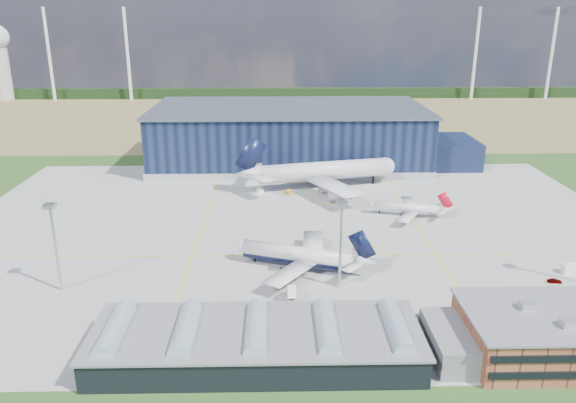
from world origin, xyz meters
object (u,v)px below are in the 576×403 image
Objects in this scene: airliner_red at (407,203)px; airliner_widebody at (325,161)px; light_mast_center at (341,231)px; gse_cart_a at (260,191)px; car_a at (555,281)px; gse_tug_c at (288,192)px; light_mast_west at (54,233)px; hangar at (295,138)px; gse_cart_b at (345,203)px; airliner_navy at (298,246)px; gse_van_c at (572,269)px; airstair at (292,295)px; car_b at (321,323)px; gse_tug_b at (288,248)px; gse_tug_a at (369,247)px.

airliner_red is 42.05m from airliner_widebody.
light_mast_center is 84.06m from gse_cart_a.
gse_tug_c is at bearing 46.61° from car_a.
hangar is at bearing 63.29° from light_mast_west.
gse_cart_b is at bearing -16.86° from gse_tug_c.
airliner_navy is at bearing -152.14° from gse_cart_b.
gse_van_c is 9.18m from car_a.
gse_cart_a is 0.63× the size of airstair.
gse_van_c is at bearing 142.92° from airliner_red.
airliner_navy is at bearing 10.83° from light_mast_west.
car_a is 0.99× the size of car_b.
gse_van_c is (133.16, 7.01, -14.19)m from light_mast_west.
gse_tug_c is 85.14m from airstair.
light_mast_center reaches higher than gse_cart_a.
car_b is at bearing -60.75° from airstair.
light_mast_west is 1.00× the size of light_mast_center.
light_mast_west is 63.98m from gse_tug_b.
airliner_widebody reaches higher than gse_tug_a.
gse_cart_a is 0.97× the size of gse_cart_b.
light_mast_west reaches higher than gse_cart_b.
gse_tug_c is at bearing -27.34° from gse_cart_a.
gse_cart_b reaches higher than gse_tug_b.
airliner_widebody is 13.19× the size of airstair.
airliner_red is 5.68× the size of airstair.
gse_tug_b is at bearing -74.30° from gse_tug_c.
gse_cart_a reaches higher than car_b.
car_a is at bearing 6.49° from airstair.
airliner_widebody is (10.33, -39.80, -0.74)m from hangar.
airliner_navy is 7.89× the size of airstair.
gse_tug_a is at bearing -50.63° from gse_tug_c.
gse_van_c reaches higher than gse_cart_b.
light_mast_west is at bearing 96.06° from car_a.
gse_tug_b is at bearing 75.41° from gse_van_c.
gse_cart_b is at bearing 81.57° from gse_tug_b.
gse_cart_a is 0.87× the size of car_b.
car_b is (1.18, -142.80, -11.02)m from hangar.
airliner_widebody reaches higher than airstair.
hangar reaches higher than gse_van_c.
gse_tug_a is 38.62m from airstair.
gse_cart_b is (16.27, -60.28, -10.90)m from hangar.
car_b is at bearing -113.24° from gse_tug_a.
gse_tug_a is 65.33m from gse_cart_a.
gse_cart_a is (-22.21, 79.72, -14.74)m from light_mast_center.
airliner_widebody is 27.83m from gse_cart_a.
airliner_widebody is 19.41× the size of gse_tug_a.
light_mast_center is 24.08m from car_b.
gse_cart_b is at bearing -45.04° from gse_cart_a.
airliner_red is 7.87× the size of car_b.
gse_tug_b is 77.42m from gse_van_c.
car_a is 64.91m from car_b.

